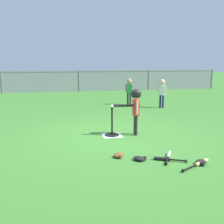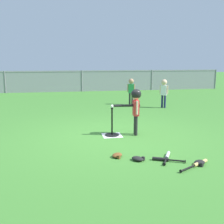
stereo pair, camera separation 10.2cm
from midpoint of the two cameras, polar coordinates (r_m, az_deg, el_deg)
The scene contains 14 objects.
ground_plane at distance 6.14m, azimuth 0.53°, elevation -5.25°, with size 60.00×60.00×0.00m, color #3D7A2D.
home_plate at distance 6.25m, azimuth 0.47°, elevation -4.92°, with size 0.44×0.44×0.01m, color white.
batting_tee at distance 6.23m, azimuth 0.47°, elevation -4.07°, with size 0.32×0.32×0.64m.
baseball_on_tee at distance 6.10m, azimuth 0.48°, elevation 1.20°, with size 0.07×0.07×0.07m, color white.
batter_child at distance 6.17m, azimuth 5.46°, elevation 2.01°, with size 0.63×0.30×1.07m.
fielder_deep_left at distance 9.93m, azimuth 11.17°, elevation 4.65°, with size 0.25×0.22×1.03m.
fielder_deep_right at distance 10.48m, azimuth 4.33°, elevation 5.07°, with size 0.28×0.20×1.01m.
spare_bat_silver at distance 4.96m, azimuth 12.12°, elevation -9.13°, with size 0.34×0.56×0.06m.
spare_bat_wood at distance 4.75m, azimuth 18.18°, elevation -10.36°, with size 0.65×0.40×0.06m.
spare_bat_black at distance 4.81m, azimuth 11.50°, elevation -9.76°, with size 0.53×0.29×0.06m.
glove_by_plate at distance 4.90m, azimuth 1.71°, elevation -9.09°, with size 0.26×0.27×0.07m.
glove_near_bats at distance 4.76m, azimuth 6.10°, elevation -9.75°, with size 0.26×0.27×0.07m.
glove_tossed_aside at distance 4.81m, azimuth 18.55°, elevation -10.07°, with size 0.27×0.26×0.07m.
outfield_fence at distance 14.99m, azimuth -6.17°, elevation 6.67°, with size 16.06×0.06×1.15m.
Camera 2 is at (-1.08, -5.80, 1.71)m, focal length 43.41 mm.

